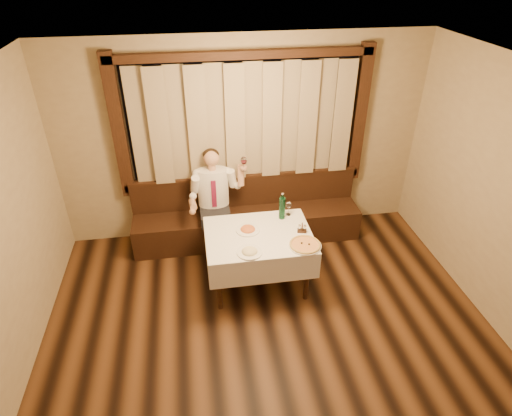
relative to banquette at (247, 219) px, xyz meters
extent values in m
cube|color=black|center=(0.00, -2.72, -0.32)|extent=(5.00, 6.00, 0.01)
cube|color=silver|center=(0.00, -2.72, 2.49)|extent=(5.00, 6.00, 0.01)
cube|color=tan|center=(0.00, 0.28, 1.09)|extent=(5.00, 0.01, 2.80)
cube|color=black|center=(0.00, 0.26, 1.39)|extent=(3.00, 0.02, 1.60)
cube|color=orange|center=(-0.70, 0.25, 1.09)|extent=(0.50, 0.01, 0.40)
cube|color=black|center=(0.00, 0.22, 0.54)|extent=(3.30, 0.12, 0.10)
cube|color=black|center=(0.00, 0.22, 2.24)|extent=(3.30, 0.12, 0.10)
cube|color=black|center=(-1.60, 0.22, 1.39)|extent=(0.16, 0.12, 1.90)
cube|color=black|center=(1.60, 0.22, 1.39)|extent=(0.16, 0.12, 1.90)
cube|color=#877956|center=(0.00, 0.16, 1.39)|extent=(2.90, 0.08, 1.55)
cube|color=black|center=(0.00, -0.04, -0.09)|extent=(3.20, 0.60, 0.45)
cube|color=black|center=(0.00, 0.20, 0.36)|extent=(3.20, 0.12, 0.45)
cube|color=black|center=(0.00, 0.20, 0.61)|extent=(3.20, 0.14, 0.04)
cylinder|color=black|center=(-0.52, -1.39, 0.04)|extent=(0.06, 0.06, 0.71)
cylinder|color=black|center=(0.52, -1.39, 0.04)|extent=(0.06, 0.06, 0.71)
cylinder|color=black|center=(-0.52, -0.65, 0.04)|extent=(0.06, 0.06, 0.71)
cylinder|color=black|center=(0.52, -0.65, 0.04)|extent=(0.06, 0.06, 0.71)
cube|color=black|center=(0.00, -1.02, 0.42)|extent=(1.20, 0.90, 0.04)
cube|color=white|center=(0.00, -1.02, 0.44)|extent=(1.26, 0.96, 0.01)
cube|color=white|center=(0.00, -1.50, 0.27)|extent=(1.26, 0.01, 0.35)
cube|color=white|center=(0.00, -0.54, 0.27)|extent=(1.26, 0.01, 0.35)
cube|color=white|center=(-0.63, -1.02, 0.27)|extent=(0.01, 0.96, 0.35)
cube|color=white|center=(0.63, -1.02, 0.27)|extent=(0.01, 0.96, 0.35)
cylinder|color=white|center=(0.48, -1.34, 0.45)|extent=(0.38, 0.38, 0.01)
cylinder|color=#CC641E|center=(0.48, -1.34, 0.46)|extent=(0.34, 0.34, 0.01)
torus|color=tan|center=(0.48, -1.34, 0.47)|extent=(0.36, 0.36, 0.03)
sphere|color=black|center=(0.45, -1.31, 0.47)|extent=(0.02, 0.02, 0.02)
sphere|color=black|center=(0.53, -1.35, 0.47)|extent=(0.02, 0.02, 0.02)
cylinder|color=white|center=(-0.12, -0.93, 0.45)|extent=(0.29, 0.29, 0.02)
ellipsoid|color=#B53F1D|center=(-0.12, -0.93, 0.50)|extent=(0.18, 0.18, 0.08)
cylinder|color=white|center=(-0.16, -1.36, 0.45)|extent=(0.29, 0.29, 0.02)
ellipsoid|color=#CCC384|center=(-0.16, -1.36, 0.50)|extent=(0.18, 0.18, 0.08)
cylinder|color=#104D2C|center=(0.35, -0.72, 0.59)|extent=(0.08, 0.08, 0.29)
cylinder|color=#104D2C|center=(0.35, -0.72, 0.76)|extent=(0.03, 0.03, 0.07)
cylinder|color=silver|center=(0.35, -0.72, 0.80)|extent=(0.04, 0.04, 0.01)
cylinder|color=white|center=(0.44, -0.66, 0.45)|extent=(0.06, 0.06, 0.01)
cylinder|color=white|center=(0.44, -0.66, 0.50)|extent=(0.01, 0.01, 0.10)
ellipsoid|color=white|center=(0.44, -0.66, 0.59)|extent=(0.07, 0.07, 0.08)
cube|color=black|center=(0.52, -1.06, 0.46)|extent=(0.12, 0.08, 0.04)
cube|color=black|center=(0.52, -1.06, 0.52)|extent=(0.03, 0.06, 0.08)
cylinder|color=white|center=(0.49, -1.05, 0.50)|extent=(0.03, 0.03, 0.06)
cylinder|color=silver|center=(0.49, -1.05, 0.54)|extent=(0.03, 0.03, 0.01)
cylinder|color=white|center=(0.55, -1.07, 0.50)|extent=(0.03, 0.03, 0.06)
cylinder|color=silver|center=(0.55, -1.07, 0.54)|extent=(0.03, 0.03, 0.01)
cube|color=black|center=(-0.46, -0.16, 0.22)|extent=(0.40, 0.45, 0.16)
cube|color=black|center=(-0.57, -0.38, -0.09)|extent=(0.11, 0.12, 0.45)
cube|color=black|center=(-0.35, -0.38, -0.09)|extent=(0.11, 0.12, 0.45)
ellipsoid|color=white|center=(-0.46, -0.01, 0.57)|extent=(0.42, 0.26, 0.54)
cube|color=maroon|center=(-0.46, -0.15, 0.54)|extent=(0.06, 0.01, 0.40)
cylinder|color=tan|center=(-0.46, -0.01, 0.88)|extent=(0.10, 0.10, 0.08)
sphere|color=tan|center=(-0.46, -0.01, 1.01)|extent=(0.21, 0.21, 0.21)
ellipsoid|color=black|center=(-0.46, 0.02, 1.04)|extent=(0.22, 0.22, 0.16)
sphere|color=white|center=(-0.66, -0.01, 0.79)|extent=(0.13, 0.13, 0.13)
sphere|color=white|center=(-0.26, -0.01, 0.79)|extent=(0.13, 0.13, 0.13)
sphere|color=tan|center=(-0.76, -0.42, 0.46)|extent=(0.08, 0.08, 0.08)
sphere|color=tan|center=(-0.06, -0.18, 0.92)|extent=(0.10, 0.10, 0.10)
cylinder|color=white|center=(-0.06, -0.21, 0.96)|extent=(0.01, 0.01, 0.11)
ellipsoid|color=white|center=(-0.06, -0.21, 1.04)|extent=(0.08, 0.08, 0.10)
ellipsoid|color=#4C070F|center=(-0.06, -0.21, 1.02)|extent=(0.07, 0.07, 0.06)
camera|label=1|loc=(-0.69, -5.11, 3.40)|focal=30.00mm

